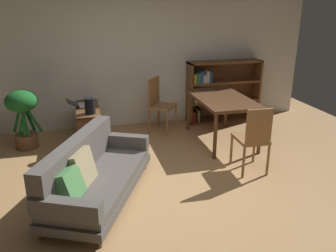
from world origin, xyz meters
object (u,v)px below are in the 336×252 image
open_laptop (81,104)px  media_console (89,126)px  dining_table (222,102)px  desk_speaker (90,106)px  potted_floor_plant (23,112)px  dining_chair_far (253,137)px  fabric_couch (92,174)px  bookshelf (218,91)px  dining_chair_near (159,102)px

open_laptop → media_console: bearing=-60.3°
dining_table → desk_speaker: bearing=176.3°
media_console → potted_floor_plant: size_ratio=1.12×
desk_speaker → dining_chair_far: (2.07, -1.33, -0.20)m
fabric_couch → desk_speaker: 1.53m
fabric_couch → dining_table: 2.58m
fabric_couch → bookshelf: (2.56, 2.42, 0.26)m
dining_table → bookshelf: size_ratio=0.98×
dining_chair_far → potted_floor_plant: bearing=151.3°
fabric_couch → open_laptop: (-0.07, 1.95, 0.31)m
open_laptop → bookshelf: bookshelf is taller
fabric_couch → bookshelf: bookshelf is taller
media_console → dining_chair_far: (2.10, -1.62, 0.23)m
open_laptop → dining_table: size_ratio=0.31×
open_laptop → dining_chair_far: 2.85m
media_console → desk_speaker: (0.03, -0.29, 0.43)m
fabric_couch → dining_chair_near: dining_chair_near is taller
media_console → desk_speaker: bearing=-83.4°
open_laptop → desk_speaker: (0.13, -0.47, 0.09)m
media_console → potted_floor_plant: potted_floor_plant is taller
open_laptop → bookshelf: (2.63, 0.48, -0.05)m
media_console → dining_chair_near: 1.30m
open_laptop → dining_chair_near: 1.35m
open_laptop → dining_chair_near: dining_chair_near is taller
fabric_couch → open_laptop: 1.97m
media_console → dining_table: size_ratio=0.76×
open_laptop → fabric_couch: bearing=-88.0°
fabric_couch → potted_floor_plant: (-0.96, 1.85, 0.27)m
potted_floor_plant → desk_speaker: bearing=-19.8°
fabric_couch → dining_chair_far: size_ratio=2.10×
open_laptop → bookshelf: bearing=10.3°
fabric_couch → dining_chair_far: (2.13, 0.15, 0.20)m
desk_speaker → dining_chair_far: dining_chair_far is taller
potted_floor_plant → dining_table: potted_floor_plant is taller
open_laptop → potted_floor_plant: (-0.89, -0.10, -0.04)m
dining_table → dining_chair_near: 1.15m
potted_floor_plant → dining_chair_far: same height
open_laptop → dining_table: dining_table is taller
dining_chair_near → dining_chair_far: size_ratio=1.03×
media_console → dining_chair_near: size_ratio=1.09×
desk_speaker → bookshelf: bookshelf is taller
media_console → dining_chair_near: dining_chair_near is taller
media_console → potted_floor_plant: 1.04m
potted_floor_plant → bookshelf: bearing=9.3°
open_laptop → bookshelf: size_ratio=0.31×
dining_table → dining_chair_far: dining_chair_far is taller
open_laptop → bookshelf: 2.67m
open_laptop → dining_table: 2.33m
open_laptop → potted_floor_plant: bearing=-173.4°
dining_table → open_laptop: bearing=165.0°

